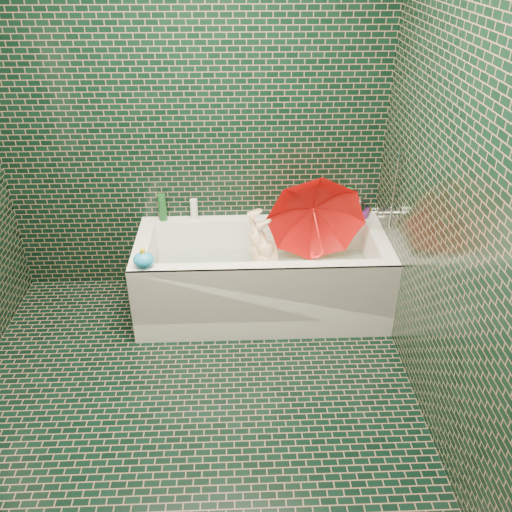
{
  "coord_description": "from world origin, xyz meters",
  "views": [
    {
      "loc": [
        0.28,
        -2.13,
        2.33
      ],
      "look_at": [
        0.4,
        0.82,
        0.55
      ],
      "focal_mm": 38.0,
      "sensor_mm": 36.0,
      "label": 1
    }
  ],
  "objects_px": {
    "child": "(272,273)",
    "rubber_duck": "(348,210)",
    "bath_toy": "(144,260)",
    "umbrella": "(318,230)",
    "bathtub": "(262,283)"
  },
  "relations": [
    {
      "from": "umbrella",
      "to": "bath_toy",
      "type": "xyz_separation_m",
      "value": [
        -1.11,
        -0.3,
        -0.02
      ]
    },
    {
      "from": "umbrella",
      "to": "rubber_duck",
      "type": "distance_m",
      "value": 0.46
    },
    {
      "from": "bathtub",
      "to": "bath_toy",
      "type": "height_order",
      "value": "bath_toy"
    },
    {
      "from": "child",
      "to": "bath_toy",
      "type": "relative_size",
      "value": 6.36
    },
    {
      "from": "rubber_duck",
      "to": "bath_toy",
      "type": "xyz_separation_m",
      "value": [
        -1.38,
        -0.66,
        0.02
      ]
    },
    {
      "from": "rubber_duck",
      "to": "bath_toy",
      "type": "distance_m",
      "value": 1.53
    },
    {
      "from": "rubber_duck",
      "to": "bath_toy",
      "type": "height_order",
      "value": "bath_toy"
    },
    {
      "from": "bath_toy",
      "to": "child",
      "type": "bearing_deg",
      "value": 26.72
    },
    {
      "from": "child",
      "to": "rubber_duck",
      "type": "xyz_separation_m",
      "value": [
        0.57,
        0.39,
        0.28
      ]
    },
    {
      "from": "umbrella",
      "to": "bath_toy",
      "type": "height_order",
      "value": "umbrella"
    },
    {
      "from": "bath_toy",
      "to": "rubber_duck",
      "type": "bearing_deg",
      "value": 33.51
    },
    {
      "from": "bathtub",
      "to": "umbrella",
      "type": "height_order",
      "value": "umbrella"
    },
    {
      "from": "bathtub",
      "to": "child",
      "type": "height_order",
      "value": "bathtub"
    },
    {
      "from": "child",
      "to": "umbrella",
      "type": "distance_m",
      "value": 0.44
    },
    {
      "from": "umbrella",
      "to": "bath_toy",
      "type": "distance_m",
      "value": 1.15
    }
  ]
}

